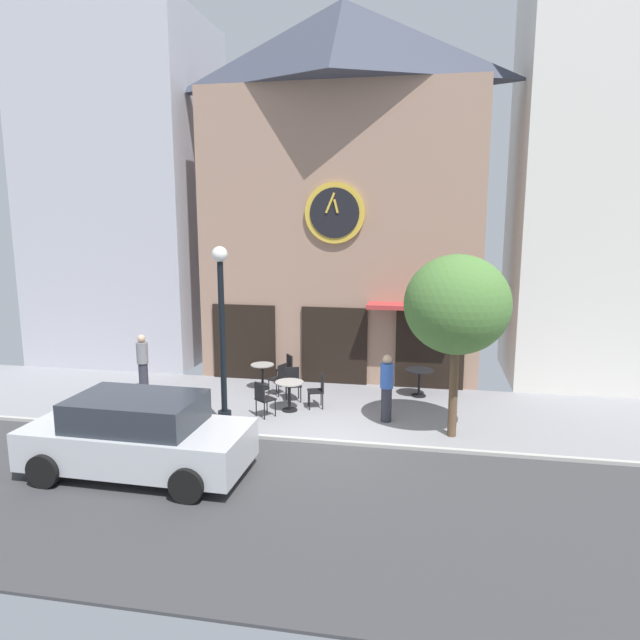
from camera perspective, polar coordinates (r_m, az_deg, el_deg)
name	(u,v)px	position (r m, az deg, el deg)	size (l,w,h in m)	color
ground_plane	(330,455)	(12.48, 0.97, -13.22)	(25.18, 10.48, 0.13)	gray
clock_building	(342,189)	(17.92, 2.15, 12.86)	(8.38, 3.70, 11.11)	#9E7A66
neighbor_building_left	(129,193)	(21.59, -18.43, 11.81)	(5.66, 4.84, 11.44)	#B2B2BC
neighbor_building_right	(620,109)	(19.48, 27.60, 18.02)	(5.49, 4.01, 15.90)	silver
street_lamp	(222,337)	(13.60, -9.66, -1.67)	(0.36, 0.36, 4.28)	black
street_tree	(457,305)	(12.97, 13.43, 1.42)	(2.33, 2.10, 4.14)	brown
cafe_table_near_door	(262,372)	(16.77, -5.73, -5.15)	(0.67, 0.67, 0.73)	black
cafe_table_near_curb	(289,390)	(14.88, -3.04, -6.93)	(0.73, 0.73, 0.77)	black
cafe_table_leftmost	(419,376)	(16.24, 9.81, -5.53)	(0.79, 0.79, 0.76)	black
cafe_chair_facing_street	(263,397)	(14.47, -5.68, -7.57)	(0.56, 0.56, 0.90)	black
cafe_chair_under_awning	(287,367)	(17.11, -3.33, -4.72)	(0.56, 0.56, 0.90)	black
cafe_chair_mid_row	(280,377)	(16.16, -4.02, -5.63)	(0.52, 0.52, 0.90)	black
cafe_chair_near_tree	(293,381)	(15.70, -2.70, -6.09)	(0.52, 0.52, 0.90)	black
cafe_chair_facing_wall	(319,388)	(15.09, -0.14, -6.76)	(0.50, 0.50, 0.90)	black
pedestrian_grey	(143,363)	(17.06, -17.16, -4.05)	(0.45, 0.45, 1.67)	#2D2D38
pedestrian_blue	(387,387)	(14.11, 6.62, -6.64)	(0.45, 0.45, 1.67)	#2D2D38
parked_car_silver	(138,436)	(11.88, -17.61, -10.88)	(4.34, 2.09, 1.55)	#B7BABF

